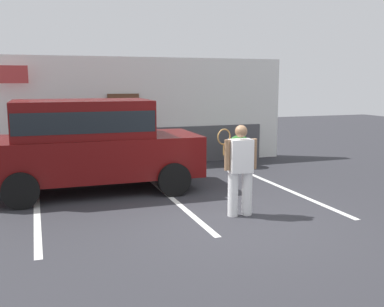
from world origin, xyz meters
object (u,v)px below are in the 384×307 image
(parked_suv, at_px, (90,141))
(flag_pole, at_px, (5,99))
(tennis_player_man, at_px, (240,169))
(potted_plant_by_porch, at_px, (239,149))

(parked_suv, bearing_deg, flag_pole, 128.24)
(tennis_player_man, height_order, potted_plant_by_porch, tennis_player_man)
(parked_suv, xyz_separation_m, potted_plant_by_porch, (4.40, 1.55, -0.63))
(parked_suv, distance_m, flag_pole, 3.10)
(tennis_player_man, height_order, flag_pole, flag_pole)
(tennis_player_man, bearing_deg, potted_plant_by_porch, -111.54)
(tennis_player_man, distance_m, flag_pole, 6.70)
(parked_suv, bearing_deg, tennis_player_man, -48.46)
(potted_plant_by_porch, height_order, flag_pole, flag_pole)
(potted_plant_by_porch, bearing_deg, parked_suv, -160.59)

